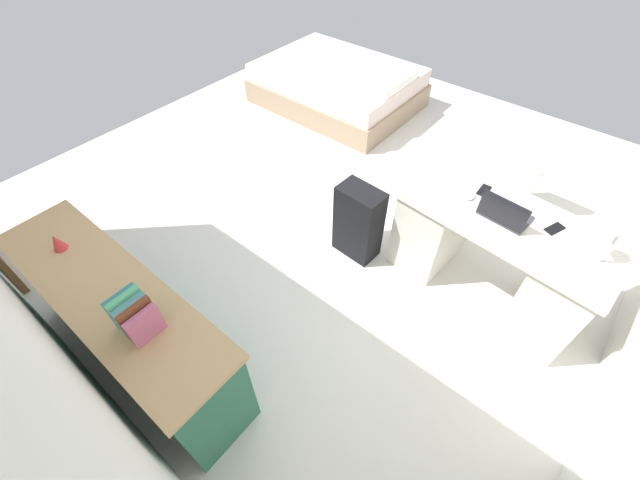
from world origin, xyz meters
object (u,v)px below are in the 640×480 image
(bed, at_px, (338,86))
(cell_phone_by_mouse, at_px, (484,190))
(suitcase_black, at_px, (358,222))
(figurine_small, at_px, (57,242))
(desk, at_px, (492,253))
(desk_lamp, at_px, (613,230))
(computer_mouse, at_px, (470,196))
(laptop, at_px, (504,214))
(office_chair, at_px, (507,180))
(credenza, at_px, (130,326))
(cell_phone_near_laptop, at_px, (555,229))

(bed, relative_size, cell_phone_by_mouse, 14.00)
(suitcase_black, bearing_deg, figurine_small, 62.08)
(desk, relative_size, desk_lamp, 4.33)
(desk_lamp, bearing_deg, suitcase_black, 9.72)
(desk, relative_size, computer_mouse, 14.92)
(suitcase_black, bearing_deg, desk, -159.81)
(desk, height_order, cell_phone_by_mouse, cell_phone_by_mouse)
(bed, height_order, cell_phone_by_mouse, cell_phone_by_mouse)
(bed, height_order, laptop, laptop)
(office_chair, bearing_deg, credenza, 66.04)
(cell_phone_by_mouse, bearing_deg, desk, 146.87)
(laptop, xyz_separation_m, cell_phone_by_mouse, (0.21, -0.20, -0.04))
(desk_lamp, bearing_deg, office_chair, -50.50)
(suitcase_black, height_order, laptop, laptop)
(bed, bearing_deg, cell_phone_near_laptop, 152.36)
(credenza, bearing_deg, computer_mouse, -121.03)
(bed, bearing_deg, cell_phone_by_mouse, 148.84)
(office_chair, relative_size, figurine_small, 8.55)
(suitcase_black, relative_size, cell_phone_by_mouse, 4.88)
(computer_mouse, height_order, figurine_small, figurine_small)
(bed, bearing_deg, figurine_small, 99.96)
(cell_phone_near_laptop, bearing_deg, suitcase_black, 38.88)
(laptop, height_order, cell_phone_by_mouse, laptop)
(desk, height_order, suitcase_black, desk)
(laptop, bearing_deg, desk_lamp, 179.57)
(computer_mouse, relative_size, cell_phone_by_mouse, 0.74)
(cell_phone_by_mouse, bearing_deg, figurine_small, 49.60)
(desk, distance_m, credenza, 2.53)
(bed, xyz_separation_m, laptop, (-2.60, 1.64, 0.56))
(desk, xyz_separation_m, desk_lamp, (-0.51, 0.05, 0.62))
(desk_lamp, bearing_deg, cell_phone_near_laptop, -27.61)
(bed, distance_m, cell_phone_by_mouse, 2.84)
(laptop, bearing_deg, credenza, 53.12)
(desk, height_order, credenza, credenza)
(desk, bearing_deg, office_chair, -74.34)
(suitcase_black, xyz_separation_m, figurine_small, (1.03, 1.72, 0.51))
(computer_mouse, distance_m, figurine_small, 2.66)
(suitcase_black, height_order, desk_lamp, desk_lamp)
(laptop, relative_size, cell_phone_by_mouse, 2.41)
(office_chair, bearing_deg, computer_mouse, 86.40)
(bed, bearing_deg, laptop, 147.72)
(suitcase_black, xyz_separation_m, computer_mouse, (-0.68, -0.32, 0.44))
(desk, height_order, cell_phone_near_laptop, cell_phone_near_laptop)
(office_chair, height_order, laptop, laptop)
(suitcase_black, height_order, cell_phone_by_mouse, cell_phone_by_mouse)
(computer_mouse, bearing_deg, cell_phone_by_mouse, -103.95)
(figurine_small, bearing_deg, cell_phone_near_laptop, -137.21)
(cell_phone_near_laptop, xyz_separation_m, cell_phone_by_mouse, (0.51, -0.07, 0.00))
(office_chair, xyz_separation_m, suitcase_black, (0.74, 1.16, -0.09))
(credenza, distance_m, suitcase_black, 1.80)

